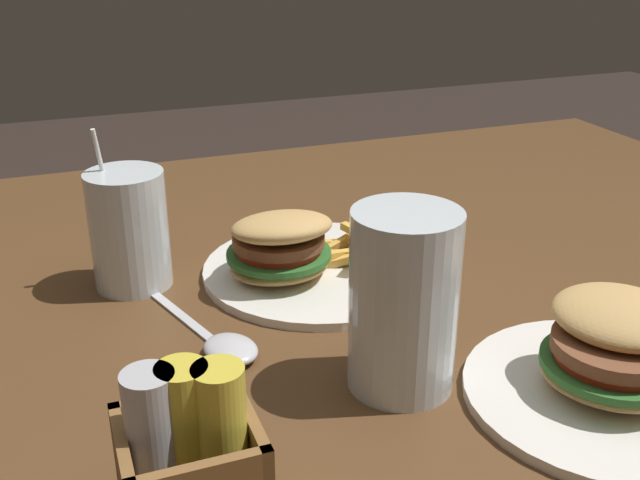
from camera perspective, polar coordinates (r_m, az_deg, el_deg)
name	(u,v)px	position (r m, az deg, el deg)	size (l,w,h in m)	color
dining_table	(392,379)	(0.84, 5.49, -10.49)	(1.44, 1.24, 0.72)	brown
meal_plate_near	(303,256)	(0.85, -1.33, -1.26)	(0.27, 0.27, 0.10)	white
beer_glass	(403,308)	(0.65, 6.35, -5.14)	(0.09, 0.09, 0.16)	silver
juice_glass	(130,235)	(0.86, -14.29, 0.34)	(0.09, 0.09, 0.18)	silver
spoon	(227,347)	(0.73, -7.12, -8.07)	(0.08, 0.19, 0.02)	silver
meal_plate_far	(610,367)	(0.69, 21.23, -9.00)	(0.24, 0.24, 0.10)	white
condiment_caddy	(189,457)	(0.53, -9.92, -16.00)	(0.09, 0.09, 0.12)	brown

